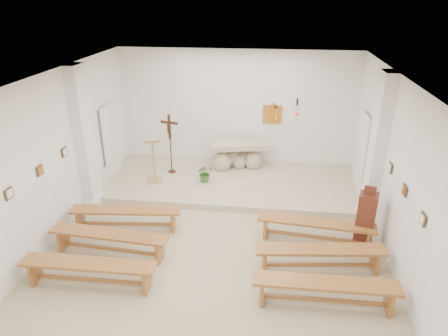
# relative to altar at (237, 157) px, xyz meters

# --- Properties ---
(ground) EXTENTS (7.00, 10.00, 0.00)m
(ground) POSITION_rel_altar_xyz_m (-0.08, -4.40, -0.48)
(ground) COLOR tan
(ground) RESTS_ON ground
(wall_left) EXTENTS (0.02, 10.00, 3.50)m
(wall_left) POSITION_rel_altar_xyz_m (-3.57, -4.40, 1.27)
(wall_left) COLOR white
(wall_left) RESTS_ON ground
(wall_right) EXTENTS (0.02, 10.00, 3.50)m
(wall_right) POSITION_rel_altar_xyz_m (3.41, -4.40, 1.27)
(wall_right) COLOR white
(wall_right) RESTS_ON ground
(wall_back) EXTENTS (7.00, 0.02, 3.50)m
(wall_back) POSITION_rel_altar_xyz_m (-0.08, 0.59, 1.27)
(wall_back) COLOR white
(wall_back) RESTS_ON ground
(ceiling) EXTENTS (7.00, 10.00, 0.02)m
(ceiling) POSITION_rel_altar_xyz_m (-0.08, -4.40, 3.01)
(ceiling) COLOR silver
(ceiling) RESTS_ON wall_back
(sanctuary_platform) EXTENTS (6.98, 3.00, 0.15)m
(sanctuary_platform) POSITION_rel_altar_xyz_m (-0.08, -0.90, -0.40)
(sanctuary_platform) COLOR tan
(sanctuary_platform) RESTS_ON ground
(pilaster_left) EXTENTS (0.26, 0.55, 3.50)m
(pilaster_left) POSITION_rel_altar_xyz_m (-3.45, -2.40, 1.27)
(pilaster_left) COLOR white
(pilaster_left) RESTS_ON ground
(pilaster_right) EXTENTS (0.26, 0.55, 3.50)m
(pilaster_right) POSITION_rel_altar_xyz_m (3.29, -2.40, 1.27)
(pilaster_right) COLOR white
(pilaster_right) RESTS_ON ground
(gold_wall_relief) EXTENTS (0.55, 0.04, 0.55)m
(gold_wall_relief) POSITION_rel_altar_xyz_m (0.97, 0.56, 1.17)
(gold_wall_relief) COLOR gold
(gold_wall_relief) RESTS_ON wall_back
(sanctuary_lamp) EXTENTS (0.11, 0.36, 0.44)m
(sanctuary_lamp) POSITION_rel_altar_xyz_m (1.67, 0.31, 1.33)
(sanctuary_lamp) COLOR black
(sanctuary_lamp) RESTS_ON wall_back
(station_frame_left_front) EXTENTS (0.03, 0.20, 0.20)m
(station_frame_left_front) POSITION_rel_altar_xyz_m (-3.55, -5.20, 1.24)
(station_frame_left_front) COLOR #46301F
(station_frame_left_front) RESTS_ON wall_left
(station_frame_left_mid) EXTENTS (0.03, 0.20, 0.20)m
(station_frame_left_mid) POSITION_rel_altar_xyz_m (-3.55, -4.20, 1.24)
(station_frame_left_mid) COLOR #46301F
(station_frame_left_mid) RESTS_ON wall_left
(station_frame_left_rear) EXTENTS (0.03, 0.20, 0.20)m
(station_frame_left_rear) POSITION_rel_altar_xyz_m (-3.55, -3.20, 1.24)
(station_frame_left_rear) COLOR #46301F
(station_frame_left_rear) RESTS_ON wall_left
(station_frame_right_front) EXTENTS (0.03, 0.20, 0.20)m
(station_frame_right_front) POSITION_rel_altar_xyz_m (3.39, -5.20, 1.24)
(station_frame_right_front) COLOR #46301F
(station_frame_right_front) RESTS_ON wall_right
(station_frame_right_mid) EXTENTS (0.03, 0.20, 0.20)m
(station_frame_right_mid) POSITION_rel_altar_xyz_m (3.39, -4.20, 1.24)
(station_frame_right_mid) COLOR #46301F
(station_frame_right_mid) RESTS_ON wall_right
(station_frame_right_rear) EXTENTS (0.03, 0.20, 0.20)m
(station_frame_right_rear) POSITION_rel_altar_xyz_m (3.39, -3.20, 1.24)
(station_frame_right_rear) COLOR #46301F
(station_frame_right_rear) RESTS_ON wall_right
(radiator_left) EXTENTS (0.10, 0.85, 0.52)m
(radiator_left) POSITION_rel_altar_xyz_m (-3.51, -1.70, -0.21)
(radiator_left) COLOR silver
(radiator_left) RESTS_ON ground
(radiator_right) EXTENTS (0.10, 0.85, 0.52)m
(radiator_right) POSITION_rel_altar_xyz_m (3.35, -1.70, -0.21)
(radiator_right) COLOR silver
(radiator_right) RESTS_ON ground
(altar) EXTENTS (1.76, 1.01, 0.86)m
(altar) POSITION_rel_altar_xyz_m (0.00, 0.00, 0.00)
(altar) COLOR beige
(altar) RESTS_ON sanctuary_platform
(lectern) EXTENTS (0.54, 0.50, 1.28)m
(lectern) POSITION_rel_altar_xyz_m (-2.17, -1.24, 0.30)
(lectern) COLOR tan
(lectern) RESTS_ON sanctuary_platform
(crucifix_stand) EXTENTS (0.52, 0.23, 1.73)m
(crucifix_stand) POSITION_rel_altar_xyz_m (-1.85, -0.59, 0.67)
(crucifix_stand) COLOR #371D11
(crucifix_stand) RESTS_ON sanctuary_platform
(potted_plant) EXTENTS (0.55, 0.51, 0.49)m
(potted_plant) POSITION_rel_altar_xyz_m (-0.78, -1.08, -0.08)
(potted_plant) COLOR #366227
(potted_plant) RESTS_ON sanctuary_platform
(donation_pedestal) EXTENTS (0.46, 0.46, 1.38)m
(donation_pedestal) POSITION_rel_altar_xyz_m (3.02, -3.40, 0.13)
(donation_pedestal) COLOR #562918
(donation_pedestal) RESTS_ON ground
(bench_left_front) EXTENTS (2.48, 0.62, 0.52)m
(bench_left_front) POSITION_rel_altar_xyz_m (-2.18, -3.46, -0.09)
(bench_left_front) COLOR #9A5D2C
(bench_left_front) RESTS_ON ground
(bench_right_front) EXTENTS (2.48, 0.64, 0.52)m
(bench_right_front) POSITION_rel_altar_xyz_m (2.01, -3.46, -0.09)
(bench_right_front) COLOR #9A5D2C
(bench_right_front) RESTS_ON ground
(bench_left_second) EXTENTS (2.48, 0.59, 0.52)m
(bench_left_second) POSITION_rel_altar_xyz_m (-2.18, -4.43, -0.09)
(bench_left_second) COLOR #9A5D2C
(bench_left_second) RESTS_ON ground
(bench_right_second) EXTENTS (2.49, 0.67, 0.52)m
(bench_right_second) POSITION_rel_altar_xyz_m (2.01, -4.43, -0.09)
(bench_right_second) COLOR #9A5D2C
(bench_right_second) RESTS_ON ground
(bench_left_third) EXTENTS (2.46, 0.42, 0.52)m
(bench_left_third) POSITION_rel_altar_xyz_m (-2.18, -5.40, -0.09)
(bench_left_third) COLOR #9A5D2C
(bench_left_third) RESTS_ON ground
(bench_right_third) EXTENTS (2.46, 0.42, 0.52)m
(bench_right_third) POSITION_rel_altar_xyz_m (2.01, -5.40, -0.09)
(bench_right_third) COLOR #9A5D2C
(bench_right_third) RESTS_ON ground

